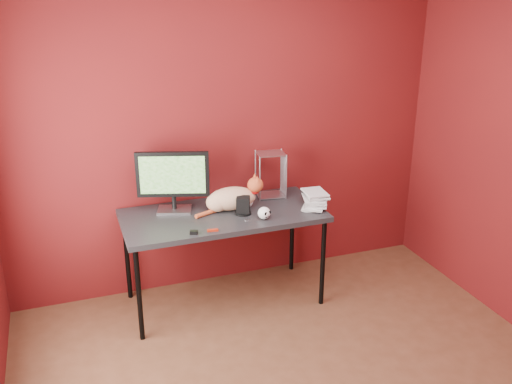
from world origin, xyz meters
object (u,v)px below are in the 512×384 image
object	(u,v)px
desk	(223,219)
book_stack	(307,124)
speaker	(243,206)
cat	(232,198)
skull_mug	(264,213)
monitor	(173,179)

from	to	relation	value
desk	book_stack	size ratio (longest dim) A/B	1.15
speaker	book_stack	bearing A→B (deg)	22.22
cat	book_stack	xyz separation A→B (m)	(0.54, -0.12, 0.56)
desk	speaker	distance (m)	0.19
skull_mug	book_stack	size ratio (longest dim) A/B	0.08
book_stack	skull_mug	bearing A→B (deg)	-160.83
desk	skull_mug	xyz separation A→B (m)	(0.25, -0.21, 0.10)
speaker	skull_mug	bearing A→B (deg)	-27.46
cat	skull_mug	xyz separation A→B (m)	(0.16, -0.26, -0.04)
cat	book_stack	world-z (taller)	book_stack
desk	skull_mug	bearing A→B (deg)	-39.55
monitor	cat	world-z (taller)	monitor
cat	speaker	xyz separation A→B (m)	(0.05, -0.12, -0.03)
book_stack	desk	bearing A→B (deg)	173.05
desk	book_stack	distance (m)	0.95
desk	skull_mug	size ratio (longest dim) A/B	14.95
desk	monitor	size ratio (longest dim) A/B	2.86
speaker	desk	bearing A→B (deg)	176.95
skull_mug	speaker	size ratio (longest dim) A/B	0.74
cat	monitor	bearing A→B (deg)	167.17
monitor	speaker	distance (m)	0.56
book_stack	speaker	bearing A→B (deg)	178.96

